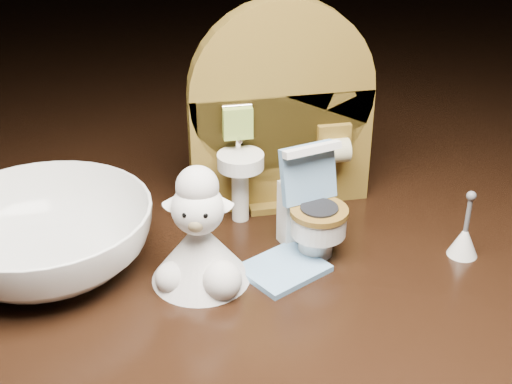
% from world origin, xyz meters
% --- Properties ---
extents(backdrop_panel, '(0.13, 0.05, 0.15)m').
position_xyz_m(backdrop_panel, '(-0.00, 0.06, 0.07)').
color(backdrop_panel, brown).
rests_on(backdrop_panel, ground).
extents(toy_toilet, '(0.04, 0.05, 0.07)m').
position_xyz_m(toy_toilet, '(0.01, 0.00, 0.03)').
color(toy_toilet, white).
rests_on(toy_toilet, ground).
extents(bath_mat, '(0.06, 0.06, 0.00)m').
position_xyz_m(bath_mat, '(-0.02, -0.02, 0.00)').
color(bath_mat, '#6B98C2').
rests_on(bath_mat, ground).
extents(toilet_brush, '(0.02, 0.02, 0.05)m').
position_xyz_m(toilet_brush, '(0.10, -0.03, 0.01)').
color(toilet_brush, white).
rests_on(toilet_brush, ground).
extents(plush_lamb, '(0.06, 0.06, 0.08)m').
position_xyz_m(plush_lamb, '(-0.07, -0.02, 0.03)').
color(plush_lamb, silver).
rests_on(plush_lamb, ground).
extents(ceramic_bowl, '(0.17, 0.17, 0.04)m').
position_xyz_m(ceramic_bowl, '(-0.16, 0.01, 0.02)').
color(ceramic_bowl, white).
rests_on(ceramic_bowl, ground).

